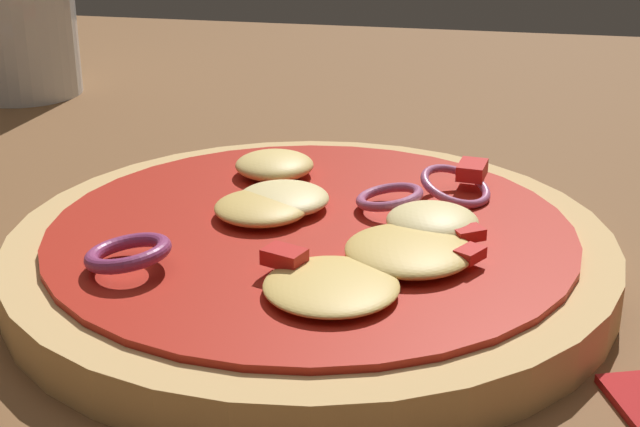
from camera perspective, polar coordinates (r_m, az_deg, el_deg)
dining_table at (r=0.43m, az=-3.58°, el=-3.60°), size 1.21×0.97×0.03m
pizza at (r=0.40m, az=-0.44°, el=-2.21°), size 0.25×0.25×0.03m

